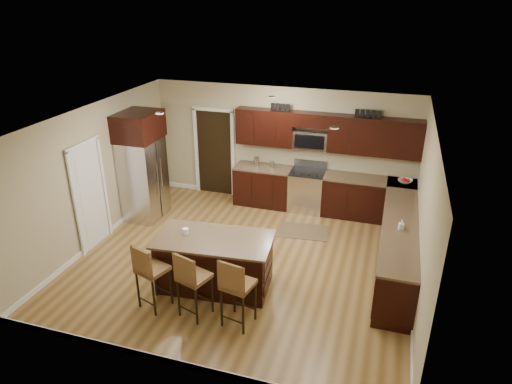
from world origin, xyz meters
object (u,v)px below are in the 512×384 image
(range, at_px, (307,190))
(stool_mid, at_px, (191,278))
(island, at_px, (215,264))
(stool_right, at_px, (236,285))
(stool_left, at_px, (149,270))
(refrigerator, at_px, (142,165))

(range, xyz_separation_m, stool_mid, (-0.92, -4.19, 0.23))
(range, height_order, island, range)
(island, distance_m, stool_right, 1.12)
(stool_right, bearing_deg, range, 98.29)
(stool_left, height_order, stool_right, stool_right)
(refrigerator, bearing_deg, stool_right, -42.24)
(stool_mid, xyz_separation_m, refrigerator, (-2.38, 2.80, 0.50))
(range, bearing_deg, island, -104.86)
(range, xyz_separation_m, stool_right, (-0.21, -4.19, 0.25))
(island, relative_size, stool_left, 1.77)
(range, distance_m, stool_mid, 4.30)
(stool_mid, distance_m, stool_right, 0.71)
(island, height_order, stool_left, stool_left)
(stool_left, height_order, refrigerator, refrigerator)
(refrigerator, bearing_deg, range, 22.79)
(island, height_order, refrigerator, refrigerator)
(range, relative_size, stool_mid, 0.98)
(island, bearing_deg, refrigerator, 135.61)
(stool_right, bearing_deg, stool_mid, -169.16)
(stool_mid, height_order, stool_right, stool_right)
(island, xyz_separation_m, stool_mid, (-0.03, -0.84, 0.27))
(range, bearing_deg, stool_mid, -102.34)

